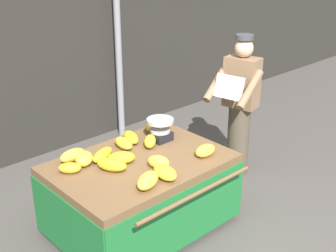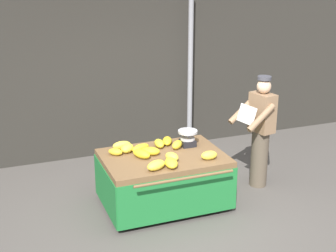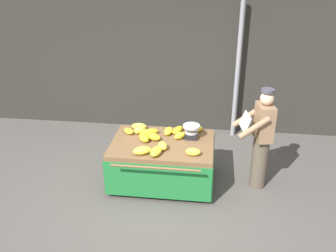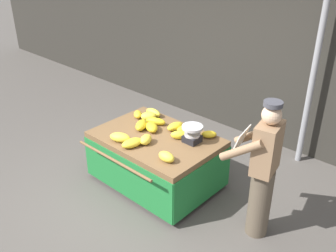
{
  "view_description": "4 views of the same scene",
  "coord_description": "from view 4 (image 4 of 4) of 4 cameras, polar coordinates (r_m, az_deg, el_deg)",
  "views": [
    {
      "loc": [
        -2.45,
        -2.57,
        2.75
      ],
      "look_at": [
        0.27,
        0.38,
        1.04
      ],
      "focal_mm": 48.74,
      "sensor_mm": 36.0,
      "label": 1
    },
    {
      "loc": [
        -2.19,
        -5.32,
        3.27
      ],
      "look_at": [
        0.06,
        0.51,
        1.14
      ],
      "focal_mm": 51.68,
      "sensor_mm": 36.0,
      "label": 2
    },
    {
      "loc": [
        0.72,
        -4.85,
        3.59
      ],
      "look_at": [
        0.04,
        0.53,
        1.01
      ],
      "focal_mm": 39.67,
      "sensor_mm": 36.0,
      "label": 3
    },
    {
      "loc": [
        3.13,
        -2.8,
        3.26
      ],
      "look_at": [
        0.19,
        0.42,
        1.0
      ],
      "focal_mm": 40.74,
      "sensor_mm": 36.0,
      "label": 4
    }
  ],
  "objects": [
    {
      "name": "ground_plane",
      "position": [
        5.31,
        -4.67,
        -10.54
      ],
      "size": [
        60.0,
        60.0,
        0.0
      ],
      "primitive_type": "plane",
      "color": "#514C47"
    },
    {
      "name": "back_wall",
      "position": [
        6.48,
        12.93,
        14.45
      ],
      "size": [
        16.0,
        0.24,
        3.76
      ],
      "primitive_type": "cube",
      "color": "#2D2B26",
      "rests_on": "ground"
    },
    {
      "name": "street_pole",
      "position": [
        5.82,
        20.93,
        7.18
      ],
      "size": [
        0.09,
        0.09,
        2.85
      ],
      "primitive_type": "cylinder",
      "color": "gray",
      "rests_on": "ground"
    },
    {
      "name": "banana_cart",
      "position": [
        5.27,
        -1.8,
        -3.48
      ],
      "size": [
        1.68,
        1.37,
        0.75
      ],
      "color": "brown",
      "rests_on": "ground"
    },
    {
      "name": "weighing_scale",
      "position": [
        5.0,
        3.65,
        -1.19
      ],
      "size": [
        0.28,
        0.28,
        0.23
      ],
      "color": "black",
      "rests_on": "banana_cart"
    },
    {
      "name": "banana_bunch_0",
      "position": [
        5.71,
        -2.22,
        2.02
      ],
      "size": [
        0.27,
        0.12,
        0.12
      ],
      "primitive_type": "ellipsoid",
      "rotation": [
        0.0,
        0.0,
        1.61
      ],
      "color": "yellow",
      "rests_on": "banana_cart"
    },
    {
      "name": "banana_bunch_1",
      "position": [
        5.6,
        -2.93,
        1.48
      ],
      "size": [
        0.27,
        0.28,
        0.12
      ],
      "primitive_type": "ellipsoid",
      "rotation": [
        0.0,
        0.0,
        2.42
      ],
      "color": "yellow",
      "rests_on": "banana_cart"
    },
    {
      "name": "banana_bunch_2",
      "position": [
        5.29,
        2.8,
        -0.34
      ],
      "size": [
        0.24,
        0.33,
        0.09
      ],
      "primitive_type": "ellipsoid",
      "rotation": [
        0.0,
        0.0,
        2.76
      ],
      "color": "gold",
      "rests_on": "banana_cart"
    },
    {
      "name": "banana_bunch_3",
      "position": [
        5.46,
        -1.84,
        0.71
      ],
      "size": [
        0.31,
        0.22,
        0.11
      ],
      "primitive_type": "ellipsoid",
      "rotation": [
        0.0,
        0.0,
        1.97
      ],
      "color": "gold",
      "rests_on": "banana_cart"
    },
    {
      "name": "banana_bunch_4",
      "position": [
        5.3,
        -2.46,
        -0.18
      ],
      "size": [
        0.3,
        0.27,
        0.11
      ],
      "primitive_type": "ellipsoid",
      "rotation": [
        0.0,
        0.0,
        1.01
      ],
      "color": "gold",
      "rests_on": "banana_cart"
    },
    {
      "name": "banana_bunch_5",
      "position": [
        4.61,
        -0.23,
        -4.63
      ],
      "size": [
        0.23,
        0.14,
        0.12
      ],
      "primitive_type": "ellipsoid",
      "rotation": [
        0.0,
        0.0,
        1.56
      ],
      "color": "yellow",
      "rests_on": "banana_cart"
    },
    {
      "name": "banana_bunch_6",
      "position": [
        5.32,
        1.06,
        -0.04
      ],
      "size": [
        0.17,
        0.28,
        0.1
      ],
      "primitive_type": "ellipsoid",
      "rotation": [
        0.0,
        0.0,
        3.01
      ],
      "color": "yellow",
      "rests_on": "banana_cart"
    },
    {
      "name": "banana_bunch_7",
      "position": [
        5.1,
        1.71,
        -1.32
      ],
      "size": [
        0.25,
        0.25,
        0.11
      ],
      "primitive_type": "ellipsoid",
      "rotation": [
        0.0,
        0.0,
        2.35
      ],
      "color": "yellow",
      "rests_on": "banana_cart"
    },
    {
      "name": "banana_bunch_8",
      "position": [
        5.69,
        -4.55,
        1.75
      ],
      "size": [
        0.23,
        0.23,
        0.1
      ],
      "primitive_type": "ellipsoid",
      "rotation": [
        0.0,
        0.0,
        0.84
      ],
      "color": "gold",
      "rests_on": "banana_cart"
    },
    {
      "name": "banana_bunch_9",
      "position": [
        4.98,
        -3.33,
        -2.03
      ],
      "size": [
        0.21,
        0.25,
        0.12
      ],
      "primitive_type": "ellipsoid",
      "rotation": [
        0.0,
        0.0,
        0.37
      ],
      "color": "yellow",
      "rests_on": "banana_cart"
    },
    {
      "name": "banana_bunch_10",
      "position": [
        4.93,
        -5.39,
        -2.53
      ],
      "size": [
        0.22,
        0.32,
        0.11
      ],
      "primitive_type": "ellipsoid",
      "rotation": [
        0.0,
        0.0,
        2.93
      ],
      "color": "yellow",
      "rests_on": "banana_cart"
    },
    {
      "name": "banana_bunch_11",
      "position": [
        5.06,
        -7.2,
        -1.7
      ],
      "size": [
        0.32,
        0.26,
        0.12
      ],
      "primitive_type": "ellipsoid",
      "rotation": [
        0.0,
        0.0,
        2.01
      ],
      "color": "yellow",
      "rests_on": "banana_cart"
    },
    {
      "name": "banana_bunch_12",
      "position": [
        5.16,
        6.16,
        -1.25
      ],
      "size": [
        0.23,
        0.23,
        0.09
      ],
      "primitive_type": "ellipsoid",
      "rotation": [
        0.0,
        0.0,
        2.34
      ],
      "color": "gold",
      "rests_on": "banana_cart"
    },
    {
      "name": "banana_bunch_13",
      "position": [
        5.36,
        -4.02,
        0.14
      ],
      "size": [
        0.26,
        0.32,
        0.12
      ],
      "primitive_type": "ellipsoid",
      "rotation": [
        0.0,
        0.0,
        0.5
      ],
      "color": "gold",
      "rests_on": "banana_cart"
    },
    {
      "name": "vendor_person",
      "position": [
        4.38,
        13.95,
        -6.49
      ],
      "size": [
        0.64,
        0.59,
        1.71
      ],
      "color": "brown",
      "rests_on": "ground"
    }
  ]
}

